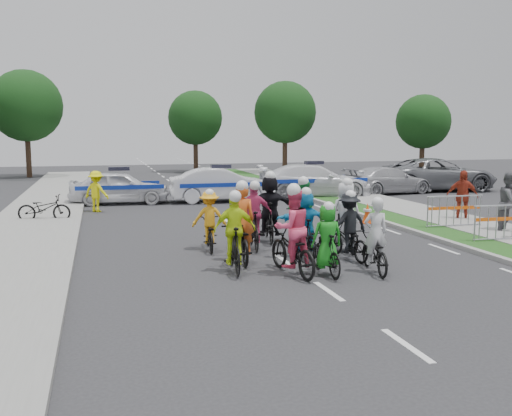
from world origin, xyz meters
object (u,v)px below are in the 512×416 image
object	(u,v)px
tree_1	(285,112)
parked_bike	(44,208)
police_car_1	(221,185)
spectator_1	(510,203)
police_car_2	(314,181)
tree_4	(195,118)
rider_3	(235,241)
police_car_0	(119,187)
spectator_2	(462,196)
rider_6	(241,235)
rider_10	(209,226)
barrier_1	(505,224)
cone_0	(367,213)
cone_1	(353,195)
rider_5	(305,228)
rider_2	(292,241)
rider_0	(374,247)
rider_9	(254,223)
tree_3	(26,106)
rider_7	(345,223)
civilian_sedan	(388,180)
tree_2	(423,122)
rider_11	(269,212)
marshal_hiviz	(96,191)
barrier_2	(454,213)
rider_4	(348,232)

from	to	relation	value
tree_1	parked_bike	bearing A→B (deg)	-128.67
police_car_1	spectator_1	bearing A→B (deg)	-143.19
police_car_2	parked_bike	distance (m)	12.78
tree_4	rider_3	bearing A→B (deg)	-97.91
police_car_0	spectator_2	bearing A→B (deg)	-121.07
rider_6	police_car_2	distance (m)	14.13
rider_6	rider_10	size ratio (longest dim) A/B	1.21
barrier_1	cone_0	bearing A→B (deg)	115.34
police_car_1	rider_10	bearing A→B (deg)	169.75
spectator_1	tree_1	bearing A→B (deg)	51.45
police_car_2	cone_1	bearing A→B (deg)	-152.31
rider_5	police_car_1	size ratio (longest dim) A/B	0.39
rider_2	cone_1	size ratio (longest dim) A/B	3.00
rider_0	rider_2	size ratio (longest dim) A/B	0.85
rider_9	cone_1	size ratio (longest dim) A/B	2.68
tree_3	rider_7	bearing A→B (deg)	-68.99
rider_3	rider_10	xyz separation A→B (m)	(-0.10, 2.50, -0.07)
spectator_2	tree_4	bearing A→B (deg)	132.13
rider_0	spectator_1	distance (m)	7.12
civilian_sedan	tree_2	size ratio (longest dim) A/B	0.82
rider_0	spectator_1	size ratio (longest dim) A/B	0.92
police_car_1	civilian_sedan	size ratio (longest dim) A/B	0.98
rider_7	police_car_1	distance (m)	11.48
rider_3	tree_4	world-z (taller)	tree_4
rider_11	tree_1	size ratio (longest dim) A/B	0.30
spectator_2	marshal_hiviz	bearing A→B (deg)	-174.21
police_car_1	marshal_hiviz	world-z (taller)	marshal_hiviz
cone_0	tree_2	xyz separation A→B (m)	(13.38, 18.39, 3.49)
barrier_2	tree_4	world-z (taller)	tree_4
rider_3	barrier_2	size ratio (longest dim) A/B	0.94
rider_2	tree_1	xyz separation A→B (m)	(9.26, 28.51, 3.78)
police_car_0	police_car_2	bearing A→B (deg)	-84.06
rider_5	rider_11	size ratio (longest dim) A/B	0.88
rider_0	rider_9	distance (m)	3.76
rider_5	rider_6	world-z (taller)	rider_6
civilian_sedan	tree_4	distance (m)	19.68
rider_4	barrier_2	xyz separation A→B (m)	(5.11, 3.04, -0.12)
rider_7	spectator_2	xyz separation A→B (m)	(6.02, 3.45, 0.15)
barrier_1	barrier_2	size ratio (longest dim) A/B	1.00
tree_3	rider_5	bearing A→B (deg)	-71.66
rider_6	tree_4	size ratio (longest dim) A/B	0.32
rider_10	police_car_0	xyz separation A→B (m)	(-1.95, 10.82, 0.08)
tree_1	barrier_2	bearing A→B (deg)	-95.39
cone_1	rider_11	bearing A→B (deg)	-129.24
rider_2	rider_3	bearing A→B (deg)	-35.35
civilian_sedan	rider_4	bearing A→B (deg)	139.52
civilian_sedan	spectator_2	bearing A→B (deg)	159.15
rider_11	police_car_2	size ratio (longest dim) A/B	0.37
rider_7	marshal_hiviz	bearing A→B (deg)	-53.11
rider_7	barrier_2	xyz separation A→B (m)	(4.77, 2.08, -0.20)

